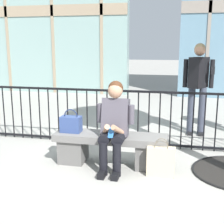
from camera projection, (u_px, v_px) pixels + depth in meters
ground_plane at (110, 164)px, 4.45m from camera, size 60.00×60.00×0.00m
stone_bench at (110, 146)px, 4.39m from camera, size 1.60×0.44×0.45m
seated_person_with_phone at (114, 123)px, 4.17m from camera, size 0.52×0.66×1.21m
handbag_on_bench at (71, 124)px, 4.44m from camera, size 0.29×0.17×0.34m
shopping_bag at (161, 161)px, 4.01m from camera, size 0.36×0.13×0.50m
bystander_further_back at (198, 82)px, 5.72m from camera, size 0.55×0.44×1.71m
plaza_railing at (122, 117)px, 5.21m from camera, size 8.74×0.04×0.95m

